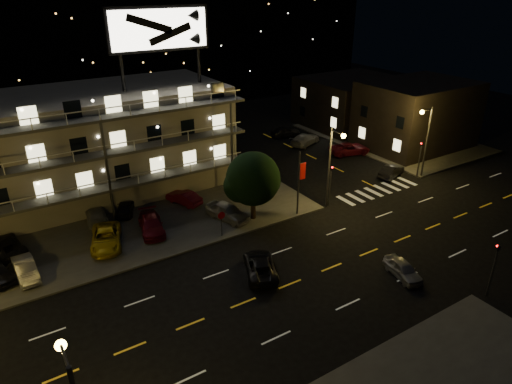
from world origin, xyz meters
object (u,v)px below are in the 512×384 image
tree (253,180)px  road_car_west (260,266)px  lot_car_4 (227,211)px  road_car_east (403,269)px  lot_car_2 (106,238)px  lot_car_7 (96,215)px  side_car_0 (391,171)px

tree → road_car_west: size_ratio=1.36×
lot_car_4 → road_car_east: 16.25m
tree → road_car_east: tree is taller
lot_car_2 → road_car_east: lot_car_2 is taller
lot_car_4 → lot_car_7: 11.99m
lot_car_4 → lot_car_7: lot_car_4 is taller
lot_car_2 → road_car_west: (8.77, -9.96, -0.20)m
road_car_east → lot_car_2: bearing=150.6°
lot_car_4 → side_car_0: 20.68m
lot_car_2 → road_car_east: 23.80m
lot_car_7 → road_car_west: (8.36, -14.72, -0.14)m
road_car_east → lot_car_4: bearing=127.7°
lot_car_2 → lot_car_4: 10.85m
lot_car_7 → side_car_0: bearing=175.2°
side_car_0 → tree: bearing=72.7°
road_car_west → lot_car_2: bearing=-24.5°
road_car_west → lot_car_4: bearing=-78.8°
tree → lot_car_4: 3.85m
side_car_0 → road_car_west: 23.97m
road_car_east → road_car_west: (-8.82, 6.06, 0.05)m
lot_car_7 → side_car_0: 31.79m
lot_car_2 → lot_car_7: size_ratio=1.14×
lot_car_7 → road_car_east: bearing=137.4°
lot_car_7 → road_car_west: lot_car_7 is taller
tree → lot_car_2: size_ratio=1.27×
road_car_east → road_car_west: size_ratio=0.76×
lot_car_7 → road_car_east: (17.18, -20.78, -0.19)m
lot_car_2 → lot_car_7: 4.78m
tree → lot_car_7: (-12.41, 7.17, -3.17)m
side_car_0 → road_car_west: size_ratio=0.86×
road_car_west → side_car_0: bearing=-136.9°
tree → lot_car_4: (-2.05, 1.13, -3.06)m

